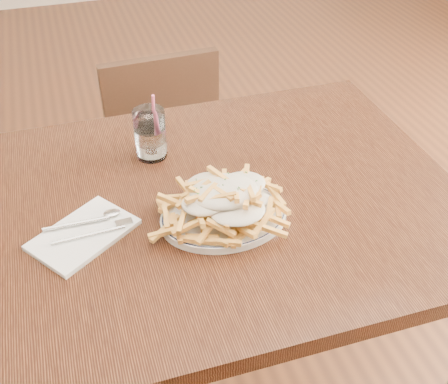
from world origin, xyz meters
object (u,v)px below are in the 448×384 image
object	(u,v)px
fries_plate	(224,216)
water_glass	(151,136)
chair_far	(159,140)
loaded_fries	(224,197)
table	(181,232)

from	to	relation	value
fries_plate	water_glass	xyz separation A→B (m)	(-0.09, 0.27, 0.04)
chair_far	water_glass	distance (m)	0.65
chair_far	water_glass	xyz separation A→B (m)	(-0.11, -0.53, 0.36)
chair_far	fries_plate	world-z (taller)	chair_far
loaded_fries	water_glass	distance (m)	0.28
chair_far	table	bearing A→B (deg)	-97.17
table	fries_plate	world-z (taller)	fries_plate
table	loaded_fries	size ratio (longest dim) A/B	4.08
chair_far	water_glass	size ratio (longest dim) A/B	4.94
loaded_fries	fries_plate	bearing A→B (deg)	135.00
loaded_fries	water_glass	size ratio (longest dim) A/B	1.85
chair_far	loaded_fries	distance (m)	0.88
chair_far	fries_plate	distance (m)	0.86
water_glass	table	bearing A→B (deg)	-84.98
table	loaded_fries	distance (m)	0.17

